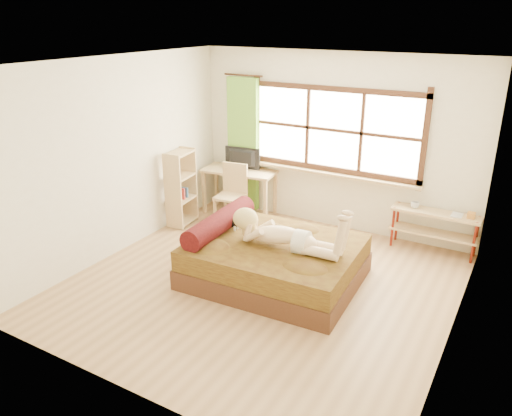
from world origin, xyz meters
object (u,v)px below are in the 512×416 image
Objects in this scene: bed at (271,259)px; bookshelf at (181,188)px; woman at (285,224)px; desk at (239,176)px; kitten at (231,220)px; chair at (232,190)px; pipe_shelf at (436,223)px.

bookshelf reaches higher than bed.
woman reaches higher than desk.
kitten is at bearing 167.51° from woman.
bookshelf is at bearing 155.26° from woman.
desk is (-1.55, 1.75, 0.38)m from bed.
bookshelf is (-0.65, -0.50, 0.08)m from chair.
bed is 2.31m from bookshelf.
desk reaches higher than kitten.
bookshelf is at bearing 148.71° from kitten.
kitten is at bearing -64.97° from chair.
woman is at bearing -16.01° from bed.
desk is (-0.88, 1.64, 0.02)m from kitten.
woman is 2.51m from desk.
pipe_shelf is (2.30, 1.76, -0.20)m from kitten.
bed is at bearing -130.93° from pipe_shelf.
woman is 4.67× the size of kitten.
bed is 2.37m from desk.
chair reaches higher than desk.
woman is at bearing -29.42° from bookshelf.
woman is 2.21m from chair.
bed reaches higher than desk.
pipe_shelf is (1.63, 1.87, 0.16)m from bed.
chair reaches higher than kitten.
bed reaches higher than pipe_shelf.
desk is at bearing -177.67° from pipe_shelf.
kitten is 1.51m from chair.
chair is at bearing -82.80° from desk.
kitten is 2.90m from pipe_shelf.
desk is at bearing 49.48° from bookshelf.
pipe_shelf is at bearing 7.27° from bookshelf.
bed is at bearing -11.41° from kitten.
desk is 1.06× the size of pipe_shelf.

